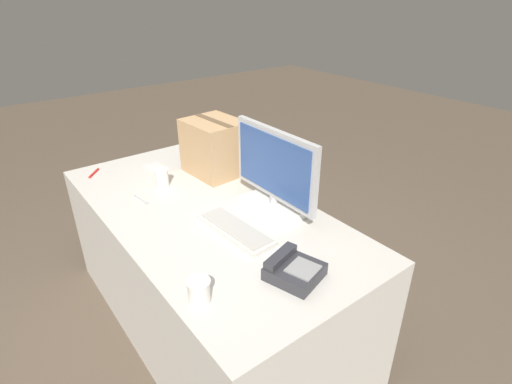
{
  "coord_description": "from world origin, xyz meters",
  "views": [
    {
      "loc": [
        1.54,
        -0.86,
        1.74
      ],
      "look_at": [
        0.24,
        0.14,
        0.9
      ],
      "focal_mm": 28.0,
      "sensor_mm": 36.0,
      "label": 1
    }
  ],
  "objects_px": {
    "monitor": "(274,177)",
    "keyboard": "(236,229)",
    "spoon": "(143,201)",
    "pen_marker": "(94,173)",
    "cardboard_box": "(215,147)",
    "paper_cup_right": "(199,291)",
    "sticky_note_pad": "(154,166)",
    "desk_phone": "(294,270)",
    "paper_cup_left": "(162,178)"
  },
  "relations": [
    {
      "from": "paper_cup_left",
      "to": "pen_marker",
      "type": "distance_m",
      "value": 0.47
    },
    {
      "from": "cardboard_box",
      "to": "sticky_note_pad",
      "type": "distance_m",
      "value": 0.43
    },
    {
      "from": "spoon",
      "to": "cardboard_box",
      "type": "relative_size",
      "value": 0.42
    },
    {
      "from": "paper_cup_left",
      "to": "sticky_note_pad",
      "type": "bearing_deg",
      "value": 165.35
    },
    {
      "from": "keyboard",
      "to": "cardboard_box",
      "type": "bearing_deg",
      "value": 152.02
    },
    {
      "from": "desk_phone",
      "to": "paper_cup_right",
      "type": "height_order",
      "value": "paper_cup_right"
    },
    {
      "from": "paper_cup_right",
      "to": "sticky_note_pad",
      "type": "xyz_separation_m",
      "value": [
        -1.2,
        0.37,
        -0.04
      ]
    },
    {
      "from": "monitor",
      "to": "sticky_note_pad",
      "type": "relative_size",
      "value": 5.75
    },
    {
      "from": "spoon",
      "to": "cardboard_box",
      "type": "distance_m",
      "value": 0.53
    },
    {
      "from": "monitor",
      "to": "desk_phone",
      "type": "relative_size",
      "value": 2.39
    },
    {
      "from": "spoon",
      "to": "pen_marker",
      "type": "bearing_deg",
      "value": -177.06
    },
    {
      "from": "monitor",
      "to": "keyboard",
      "type": "height_order",
      "value": "monitor"
    },
    {
      "from": "keyboard",
      "to": "pen_marker",
      "type": "distance_m",
      "value": 1.08
    },
    {
      "from": "monitor",
      "to": "cardboard_box",
      "type": "distance_m",
      "value": 0.56
    },
    {
      "from": "paper_cup_right",
      "to": "pen_marker",
      "type": "height_order",
      "value": "paper_cup_right"
    },
    {
      "from": "keyboard",
      "to": "spoon",
      "type": "height_order",
      "value": "keyboard"
    },
    {
      "from": "keyboard",
      "to": "paper_cup_left",
      "type": "relative_size",
      "value": 4.23
    },
    {
      "from": "desk_phone",
      "to": "cardboard_box",
      "type": "xyz_separation_m",
      "value": [
        -1.01,
        0.29,
        0.13
      ]
    },
    {
      "from": "sticky_note_pad",
      "to": "pen_marker",
      "type": "bearing_deg",
      "value": -110.07
    },
    {
      "from": "cardboard_box",
      "to": "paper_cup_left",
      "type": "bearing_deg",
      "value": -93.03
    },
    {
      "from": "monitor",
      "to": "paper_cup_right",
      "type": "distance_m",
      "value": 0.73
    },
    {
      "from": "monitor",
      "to": "keyboard",
      "type": "xyz_separation_m",
      "value": [
        0.06,
        -0.27,
        -0.16
      ]
    },
    {
      "from": "desk_phone",
      "to": "spoon",
      "type": "distance_m",
      "value": 0.95
    },
    {
      "from": "monitor",
      "to": "paper_cup_right",
      "type": "bearing_deg",
      "value": -61.34
    },
    {
      "from": "desk_phone",
      "to": "cardboard_box",
      "type": "relative_size",
      "value": 0.67
    },
    {
      "from": "paper_cup_left",
      "to": "pen_marker",
      "type": "xyz_separation_m",
      "value": [
        -0.4,
        -0.26,
        -0.05
      ]
    },
    {
      "from": "keyboard",
      "to": "pen_marker",
      "type": "xyz_separation_m",
      "value": [
        -1.03,
        -0.32,
        -0.01
      ]
    },
    {
      "from": "keyboard",
      "to": "paper_cup_left",
      "type": "height_order",
      "value": "paper_cup_left"
    },
    {
      "from": "sticky_note_pad",
      "to": "paper_cup_right",
      "type": "bearing_deg",
      "value": -17.34
    },
    {
      "from": "pen_marker",
      "to": "cardboard_box",
      "type": "bearing_deg",
      "value": -83.34
    },
    {
      "from": "pen_marker",
      "to": "sticky_note_pad",
      "type": "relative_size",
      "value": 1.03
    },
    {
      "from": "paper_cup_right",
      "to": "monitor",
      "type": "bearing_deg",
      "value": 118.66
    },
    {
      "from": "keyboard",
      "to": "desk_phone",
      "type": "height_order",
      "value": "desk_phone"
    },
    {
      "from": "desk_phone",
      "to": "paper_cup_left",
      "type": "bearing_deg",
      "value": 166.46
    },
    {
      "from": "paper_cup_left",
      "to": "spoon",
      "type": "bearing_deg",
      "value": -57.94
    },
    {
      "from": "spoon",
      "to": "paper_cup_left",
      "type": "bearing_deg",
      "value": 114.33
    },
    {
      "from": "paper_cup_left",
      "to": "paper_cup_right",
      "type": "height_order",
      "value": "paper_cup_left"
    },
    {
      "from": "keyboard",
      "to": "paper_cup_right",
      "type": "relative_size",
      "value": 4.88
    },
    {
      "from": "monitor",
      "to": "paper_cup_left",
      "type": "distance_m",
      "value": 0.67
    },
    {
      "from": "keyboard",
      "to": "paper_cup_right",
      "type": "height_order",
      "value": "paper_cup_right"
    },
    {
      "from": "spoon",
      "to": "pen_marker",
      "type": "distance_m",
      "value": 0.51
    },
    {
      "from": "pen_marker",
      "to": "sticky_note_pad",
      "type": "height_order",
      "value": "pen_marker"
    },
    {
      "from": "pen_marker",
      "to": "sticky_note_pad",
      "type": "bearing_deg",
      "value": -68.55
    },
    {
      "from": "spoon",
      "to": "sticky_note_pad",
      "type": "bearing_deg",
      "value": 140.4
    },
    {
      "from": "keyboard",
      "to": "sticky_note_pad",
      "type": "distance_m",
      "value": 0.91
    },
    {
      "from": "paper_cup_right",
      "to": "keyboard",
      "type": "bearing_deg",
      "value": 128.63
    },
    {
      "from": "paper_cup_right",
      "to": "sticky_note_pad",
      "type": "height_order",
      "value": "paper_cup_right"
    },
    {
      "from": "paper_cup_right",
      "to": "paper_cup_left",
      "type": "bearing_deg",
      "value": 161.87
    },
    {
      "from": "paper_cup_right",
      "to": "cardboard_box",
      "type": "xyz_separation_m",
      "value": [
        -0.9,
        0.64,
        0.11
      ]
    },
    {
      "from": "keyboard",
      "to": "paper_cup_left",
      "type": "distance_m",
      "value": 0.64
    }
  ]
}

